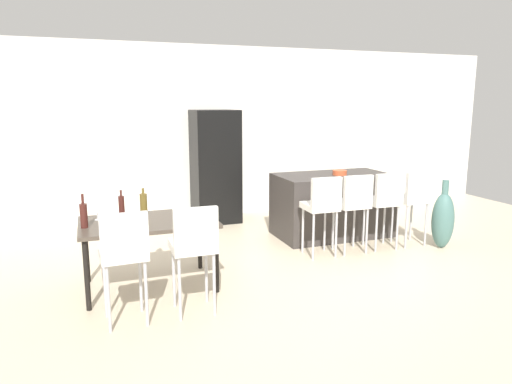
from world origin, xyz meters
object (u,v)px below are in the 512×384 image
(bar_chair_far, at_px, (413,196))
(refrigerator, at_px, (215,166))
(wine_bottle_near, at_px, (84,215))
(kitchen_island, at_px, (332,205))
(wine_glass_right, at_px, (176,208))
(dining_chair_near, at_px, (124,250))
(dining_chair_far, at_px, (194,242))
(bar_chair_middle, at_px, (353,201))
(dining_table, at_px, (148,226))
(bar_chair_right, at_px, (384,199))
(wine_bottle_middle, at_px, (144,204))
(wine_glass_left, at_px, (97,209))
(bar_chair_left, at_px, (322,204))
(floor_vase, at_px, (443,220))
(fruit_bowl, at_px, (340,173))
(wine_bottle_end, at_px, (121,205))

(bar_chair_far, height_order, refrigerator, refrigerator)
(bar_chair_far, height_order, wine_bottle_near, wine_bottle_near)
(kitchen_island, xyz_separation_m, wine_bottle_near, (-3.45, -1.18, 0.41))
(wine_glass_right, bearing_deg, dining_chair_near, -129.00)
(dining_chair_far, bearing_deg, wine_bottle_near, 142.33)
(kitchen_island, xyz_separation_m, bar_chair_middle, (-0.17, -0.83, 0.24))
(wine_bottle_near, bearing_deg, bar_chair_far, 4.71)
(bar_chair_middle, xyz_separation_m, dining_table, (-2.66, -0.27, -0.02))
(dining_chair_near, bearing_deg, bar_chair_right, 17.32)
(wine_bottle_middle, bearing_deg, wine_glass_left, -170.35)
(wine_bottle_middle, bearing_deg, dining_chair_near, -105.55)
(bar_chair_far, height_order, wine_bottle_middle, bar_chair_far)
(dining_table, relative_size, wine_glass_right, 7.99)
(bar_chair_left, height_order, dining_chair_far, same)
(dining_chair_near, xyz_separation_m, wine_bottle_middle, (0.30, 1.09, 0.16))
(bar_chair_left, bearing_deg, bar_chair_far, -0.00)
(bar_chair_middle, height_order, floor_vase, bar_chair_middle)
(dining_chair_far, relative_size, wine_glass_left, 6.03)
(bar_chair_right, xyz_separation_m, fruit_bowl, (-0.25, 0.75, 0.26))
(bar_chair_far, height_order, dining_chair_far, same)
(kitchen_island, height_order, wine_glass_right, kitchen_island)
(dining_chair_near, relative_size, wine_bottle_middle, 3.55)
(bar_chair_far, xyz_separation_m, wine_glass_right, (-3.31, -0.33, 0.17))
(bar_chair_left, bearing_deg, wine_glass_left, -178.49)
(dining_chair_near, relative_size, wine_glass_right, 6.03)
(wine_glass_left, bearing_deg, dining_chair_near, -79.37)
(wine_bottle_near, bearing_deg, dining_table, 7.07)
(floor_vase, bearing_deg, bar_chair_right, 163.61)
(dining_table, bearing_deg, wine_bottle_end, 121.86)
(wine_glass_left, relative_size, refrigerator, 0.09)
(bar_chair_middle, xyz_separation_m, bar_chair_right, (0.48, 0.00, 0.00))
(wine_glass_right, bearing_deg, wine_bottle_near, -178.74)
(dining_table, bearing_deg, wine_bottle_near, -172.93)
(bar_chair_middle, relative_size, dining_table, 0.76)
(kitchen_island, distance_m, bar_chair_left, 1.07)
(bar_chair_left, bearing_deg, floor_vase, -7.70)
(wine_bottle_middle, bearing_deg, wine_bottle_near, -149.81)
(kitchen_island, xyz_separation_m, wine_glass_right, (-2.53, -1.16, 0.40))
(bar_chair_far, distance_m, dining_chair_near, 4.06)
(dining_table, height_order, wine_glass_right, wine_glass_right)
(kitchen_island, height_order, bar_chair_right, bar_chair_right)
(dining_chair_far, height_order, wine_bottle_middle, dining_chair_far)
(dining_table, height_order, dining_chair_far, dining_chair_far)
(bar_chair_far, relative_size, dining_table, 0.76)
(refrigerator, relative_size, floor_vase, 1.96)
(wine_bottle_near, relative_size, fruit_bowl, 1.65)
(dining_table, bearing_deg, wine_bottle_middle, 91.53)
(bar_chair_middle, bearing_deg, bar_chair_right, 0.01)
(wine_glass_right, distance_m, fruit_bowl, 2.80)
(dining_table, distance_m, refrigerator, 2.91)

